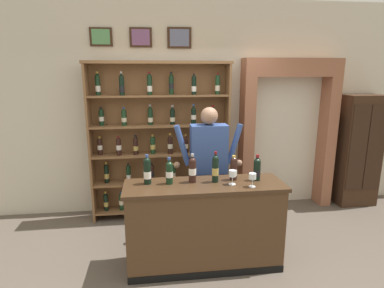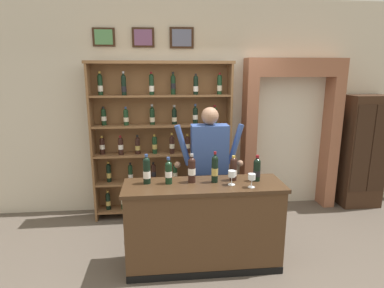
% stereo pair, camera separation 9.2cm
% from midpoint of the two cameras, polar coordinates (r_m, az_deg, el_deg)
% --- Properties ---
extents(ground_plane, '(14.00, 14.00, 0.02)m').
position_cam_midpoint_polar(ground_plane, '(3.84, 0.92, -20.94)').
color(ground_plane, brown).
extents(back_wall, '(12.00, 0.19, 3.14)m').
position_cam_midpoint_polar(back_wall, '(4.89, -1.84, 6.44)').
color(back_wall, beige).
rests_on(back_wall, ground).
extents(wine_shelf, '(2.02, 0.30, 2.27)m').
position_cam_midpoint_polar(wine_shelf, '(4.60, -6.30, 0.96)').
color(wine_shelf, brown).
rests_on(wine_shelf, ground).
extents(archway_doorway, '(1.49, 0.45, 2.32)m').
position_cam_midpoint_polar(archway_doorway, '(5.19, 15.98, 3.40)').
color(archway_doorway, '#935B42').
rests_on(archway_doorway, ground).
extents(side_cabinet, '(0.61, 0.41, 1.77)m').
position_cam_midpoint_polar(side_cabinet, '(5.70, 27.30, -1.04)').
color(side_cabinet, '#382316').
rests_on(side_cabinet, ground).
extents(tasting_counter, '(1.72, 0.54, 0.96)m').
position_cam_midpoint_polar(tasting_counter, '(3.59, 1.47, -14.41)').
color(tasting_counter, '#4C331E').
rests_on(tasting_counter, ground).
extents(shopkeeper, '(0.88, 0.22, 1.71)m').
position_cam_midpoint_polar(shopkeeper, '(3.96, 2.37, -2.63)').
color(shopkeeper, '#2D3347').
rests_on(shopkeeper, ground).
extents(tasting_bottle_riserva, '(0.08, 0.08, 0.32)m').
position_cam_midpoint_polar(tasting_bottle_riserva, '(3.39, -8.83, -4.75)').
color(tasting_bottle_riserva, black).
rests_on(tasting_bottle_riserva, tasting_counter).
extents(tasting_bottle_vin_santo, '(0.08, 0.08, 0.29)m').
position_cam_midpoint_polar(tasting_bottle_vin_santo, '(3.37, -4.89, -5.03)').
color(tasting_bottle_vin_santo, black).
rests_on(tasting_bottle_vin_santo, tasting_counter).
extents(tasting_bottle_rosso, '(0.08, 0.08, 0.32)m').
position_cam_midpoint_polar(tasting_bottle_rosso, '(3.40, -0.70, -4.56)').
color(tasting_bottle_rosso, black).
rests_on(tasting_bottle_rosso, tasting_counter).
extents(tasting_bottle_brunello, '(0.07, 0.07, 0.34)m').
position_cam_midpoint_polar(tasting_bottle_brunello, '(3.41, 3.46, -4.39)').
color(tasting_bottle_brunello, black).
rests_on(tasting_bottle_brunello, tasting_counter).
extents(tasting_bottle_super_tuscan, '(0.08, 0.08, 0.28)m').
position_cam_midpoint_polar(tasting_bottle_super_tuscan, '(3.50, 6.76, -4.36)').
color(tasting_bottle_super_tuscan, black).
rests_on(tasting_bottle_super_tuscan, tasting_counter).
extents(tasting_bottle_chianti, '(0.08, 0.08, 0.29)m').
position_cam_midpoint_polar(tasting_bottle_chianti, '(3.53, 10.89, -4.42)').
color(tasting_bottle_chianti, black).
rests_on(tasting_bottle_chianti, tasting_counter).
extents(wine_glass_left, '(0.08, 0.08, 0.16)m').
position_cam_midpoint_polar(wine_glass_left, '(3.36, 6.53, -5.41)').
color(wine_glass_left, silver).
rests_on(wine_glass_left, tasting_counter).
extents(wine_glass_center, '(0.08, 0.08, 0.15)m').
position_cam_midpoint_polar(wine_glass_center, '(3.33, 10.07, -5.89)').
color(wine_glass_center, silver).
rests_on(wine_glass_center, tasting_counter).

